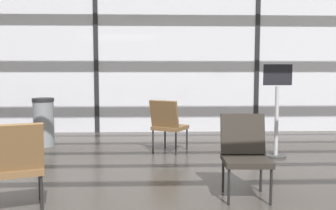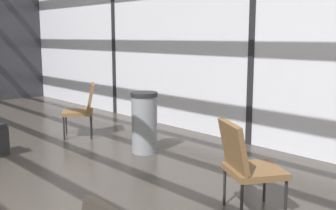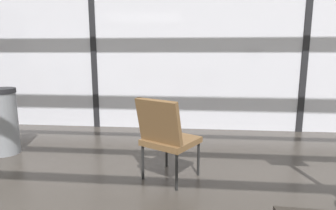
# 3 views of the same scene
# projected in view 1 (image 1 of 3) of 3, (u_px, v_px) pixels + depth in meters

# --- Properties ---
(glass_curtain_wall) EXTENTS (14.00, 0.08, 3.31)m
(glass_curtain_wall) POSITION_uv_depth(u_px,v_px,m) (96.00, 56.00, 7.99)
(glass_curtain_wall) COLOR silver
(glass_curtain_wall) RESTS_ON ground
(window_mullion_1) EXTENTS (0.10, 0.12, 3.31)m
(window_mullion_1) POSITION_uv_depth(u_px,v_px,m) (96.00, 56.00, 7.99)
(window_mullion_1) COLOR black
(window_mullion_1) RESTS_ON ground
(window_mullion_2) EXTENTS (0.10, 0.12, 3.31)m
(window_mullion_2) POSITION_uv_depth(u_px,v_px,m) (257.00, 56.00, 8.12)
(window_mullion_2) COLOR black
(window_mullion_2) RESTS_ON ground
(parked_airplane) EXTENTS (14.04, 4.13, 4.13)m
(parked_airplane) POSITION_uv_depth(u_px,v_px,m) (151.00, 50.00, 12.70)
(parked_airplane) COLOR silver
(parked_airplane) RESTS_ON ground
(lounge_chair_0) EXTENTS (0.50, 0.55, 0.87)m
(lounge_chair_0) POSITION_uv_depth(u_px,v_px,m) (245.00, 150.00, 3.95)
(lounge_chair_0) COLOR #28231E
(lounge_chair_0) RESTS_ON ground
(lounge_chair_1) EXTENTS (0.62, 0.65, 0.87)m
(lounge_chair_1) POSITION_uv_depth(u_px,v_px,m) (16.00, 161.00, 3.46)
(lounge_chair_1) COLOR brown
(lounge_chair_1) RESTS_ON ground
(lounge_chair_2) EXTENTS (0.68, 0.69, 0.87)m
(lounge_chair_2) POSITION_uv_depth(u_px,v_px,m) (168.00, 123.00, 6.06)
(lounge_chair_2) COLOR brown
(lounge_chair_2) RESTS_ON ground
(trash_bin) EXTENTS (0.38, 0.38, 0.86)m
(trash_bin) POSITION_uv_depth(u_px,v_px,m) (44.00, 122.00, 6.58)
(trash_bin) COLOR slate
(trash_bin) RESTS_ON ground
(info_sign) EXTENTS (0.44, 0.32, 1.44)m
(info_sign) POSITION_uv_depth(u_px,v_px,m) (277.00, 114.00, 5.71)
(info_sign) COLOR #333333
(info_sign) RESTS_ON ground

